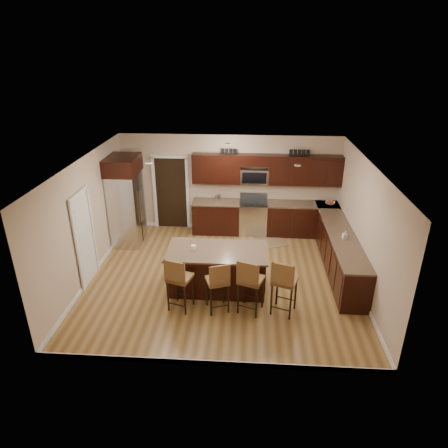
# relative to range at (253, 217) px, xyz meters

# --- Properties ---
(floor) EXTENTS (6.00, 6.00, 0.00)m
(floor) POSITION_rel_range_xyz_m (-0.68, -2.45, -0.47)
(floor) COLOR olive
(floor) RESTS_ON ground
(ceiling) EXTENTS (6.00, 6.00, 0.00)m
(ceiling) POSITION_rel_range_xyz_m (-0.68, -2.45, 2.23)
(ceiling) COLOR silver
(ceiling) RESTS_ON wall_back
(wall_back) EXTENTS (6.00, 0.00, 6.00)m
(wall_back) POSITION_rel_range_xyz_m (-0.68, 0.30, 0.88)
(wall_back) COLOR #C8AD90
(wall_back) RESTS_ON floor
(wall_left) EXTENTS (0.00, 5.50, 5.50)m
(wall_left) POSITION_rel_range_xyz_m (-3.68, -2.45, 0.88)
(wall_left) COLOR #C8AD90
(wall_left) RESTS_ON floor
(wall_right) EXTENTS (0.00, 5.50, 5.50)m
(wall_right) POSITION_rel_range_xyz_m (2.32, -2.45, 0.88)
(wall_right) COLOR #C8AD90
(wall_right) RESTS_ON floor
(base_cabinets) EXTENTS (4.02, 3.96, 0.92)m
(base_cabinets) POSITION_rel_range_xyz_m (1.22, -1.01, -0.01)
(base_cabinets) COLOR black
(base_cabinets) RESTS_ON floor
(upper_cabinets) EXTENTS (4.00, 0.33, 0.80)m
(upper_cabinets) POSITION_rel_range_xyz_m (0.36, 0.13, 1.37)
(upper_cabinets) COLOR black
(upper_cabinets) RESTS_ON wall_back
(range) EXTENTS (0.76, 0.64, 1.11)m
(range) POSITION_rel_range_xyz_m (0.00, 0.00, 0.00)
(range) COLOR silver
(range) RESTS_ON floor
(microwave) EXTENTS (0.76, 0.31, 0.40)m
(microwave) POSITION_rel_range_xyz_m (0.00, 0.15, 1.15)
(microwave) COLOR silver
(microwave) RESTS_ON upper_cabinets
(doorway) EXTENTS (0.85, 0.03, 2.06)m
(doorway) POSITION_rel_range_xyz_m (-2.33, 0.28, 0.56)
(doorway) COLOR black
(doorway) RESTS_ON floor
(pantry_door) EXTENTS (0.03, 0.80, 2.04)m
(pantry_door) POSITION_rel_range_xyz_m (-3.66, -2.75, 0.55)
(pantry_door) COLOR white
(pantry_door) RESTS_ON floor
(letter_decor) EXTENTS (2.20, 0.03, 0.15)m
(letter_decor) POSITION_rel_range_xyz_m (0.22, 0.13, 1.82)
(letter_decor) COLOR black
(letter_decor) RESTS_ON upper_cabinets
(island) EXTENTS (2.14, 1.13, 0.92)m
(island) POSITION_rel_range_xyz_m (-0.77, -2.85, -0.04)
(island) COLOR black
(island) RESTS_ON floor
(stool_left) EXTENTS (0.55, 0.55, 1.17)m
(stool_left) POSITION_rel_range_xyz_m (-1.46, -3.70, 0.26)
(stool_left) COLOR olive
(stool_left) RESTS_ON floor
(stool_mid) EXTENTS (0.53, 0.53, 1.10)m
(stool_mid) POSITION_rel_range_xyz_m (-0.68, -3.69, 0.22)
(stool_mid) COLOR olive
(stool_mid) RESTS_ON floor
(stool_right) EXTENTS (0.57, 0.57, 1.19)m
(stool_right) POSITION_rel_range_xyz_m (-0.07, -3.70, 0.27)
(stool_right) COLOR olive
(stool_right) RESTS_ON floor
(refrigerator) EXTENTS (0.79, 1.02, 2.35)m
(refrigerator) POSITION_rel_range_xyz_m (-3.30, -0.80, 0.73)
(refrigerator) COLOR silver
(refrigerator) RESTS_ON floor
(floor_mat) EXTENTS (1.21, 1.03, 0.01)m
(floor_mat) POSITION_rel_range_xyz_m (0.38, -0.62, -0.47)
(floor_mat) COLOR olive
(floor_mat) RESTS_ON floor
(fruit_bowl) EXTENTS (0.33, 0.33, 0.06)m
(fruit_bowl) POSITION_rel_range_xyz_m (2.07, -0.00, 0.48)
(fruit_bowl) COLOR silver
(fruit_bowl) RESTS_ON base_cabinets
(soap_bottle) EXTENTS (0.10, 0.10, 0.19)m
(soap_bottle) POSITION_rel_range_xyz_m (2.02, -2.13, 0.54)
(soap_bottle) COLOR #B2B2B2
(soap_bottle) RESTS_ON base_cabinets
(canister_tall) EXTENTS (0.12, 0.12, 0.20)m
(canister_tall) POSITION_rel_range_xyz_m (-0.96, -0.00, 0.55)
(canister_tall) COLOR silver
(canister_tall) RESTS_ON base_cabinets
(canister_short) EXTENTS (0.11, 0.11, 0.17)m
(canister_short) POSITION_rel_range_xyz_m (-1.01, -0.00, 0.53)
(canister_short) COLOR silver
(canister_short) RESTS_ON base_cabinets
(island_jar) EXTENTS (0.10, 0.10, 0.10)m
(island_jar) POSITION_rel_range_xyz_m (-1.27, -2.85, 0.50)
(island_jar) COLOR white
(island_jar) RESTS_ON island
(stool_extra) EXTENTS (0.57, 0.57, 1.19)m
(stool_extra) POSITION_rel_range_xyz_m (0.58, -3.70, 0.27)
(stool_extra) COLOR olive
(stool_extra) RESTS_ON floor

